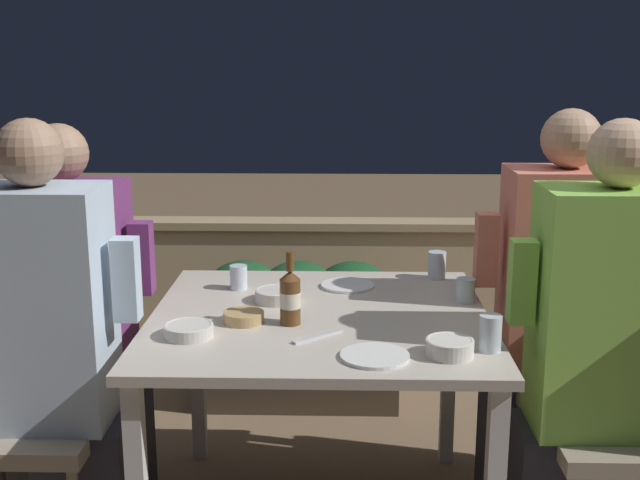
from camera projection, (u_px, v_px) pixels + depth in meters
parapet_wall at (328, 281)px, 4.27m from camera, size 9.00×0.18×0.68m
dining_table at (319, 339)px, 2.51m from camera, size 1.05×1.01×0.74m
planter_hedge at (298, 324)px, 3.56m from camera, size 0.88×0.47×0.64m
person_blue_shirt at (55, 350)px, 2.33m from camera, size 0.47×0.26×1.36m
chair_left_far at (21, 342)px, 2.70m from camera, size 0.45×0.44×0.98m
person_purple_stripe at (80, 319)px, 2.68m from camera, size 0.48×0.26×1.31m
person_green_blouse at (595, 355)px, 2.29m from camera, size 0.49×0.26×1.36m
chair_right_far at (610, 344)px, 2.68m from camera, size 0.45×0.44×0.98m
person_coral_top at (550, 313)px, 2.66m from camera, size 0.47×0.26×1.36m
beer_bottle at (290, 297)px, 2.39m from camera, size 0.06×0.06×0.22m
plate_0 at (375, 356)px, 2.13m from camera, size 0.19×0.19×0.01m
plate_1 at (347, 285)px, 2.78m from camera, size 0.18×0.18×0.01m
bowl_0 at (276, 294)px, 2.62m from camera, size 0.14×0.14×0.04m
bowl_1 at (244, 316)px, 2.41m from camera, size 0.12×0.12×0.03m
bowl_2 at (189, 329)px, 2.29m from camera, size 0.14×0.14×0.04m
bowl_3 at (450, 346)px, 2.14m from camera, size 0.13×0.13×0.05m
glass_cup_0 at (490, 333)px, 2.18m from camera, size 0.06×0.06×0.10m
glass_cup_1 at (239, 277)px, 2.75m from camera, size 0.06×0.06×0.08m
glass_cup_2 at (466, 290)px, 2.61m from camera, size 0.06×0.06×0.08m
glass_cup_3 at (437, 265)px, 2.88m from camera, size 0.06×0.06×0.10m
fork_0 at (316, 336)px, 2.28m from camera, size 0.14×0.12×0.01m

